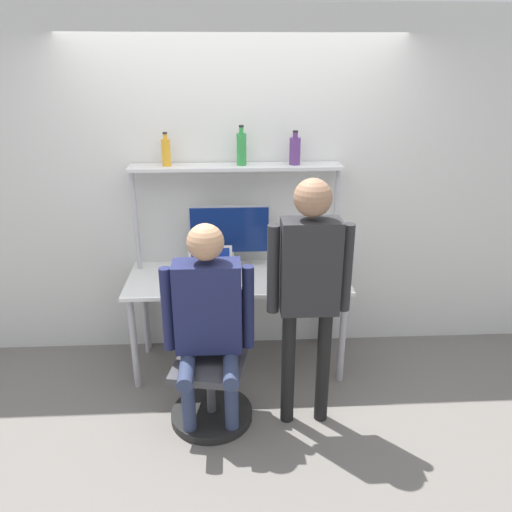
{
  "coord_description": "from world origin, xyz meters",
  "views": [
    {
      "loc": [
        -0.05,
        -3.14,
        2.31
      ],
      "look_at": [
        0.11,
        -0.11,
        1.12
      ],
      "focal_mm": 35.0,
      "sensor_mm": 36.0,
      "label": 1
    }
  ],
  "objects_px": {
    "office_chair": "(212,381)",
    "cell_phone": "(247,281)",
    "person_seated": "(208,312)",
    "monitor": "(230,234)",
    "person_standing": "(310,276)",
    "bottle_green": "(242,148)",
    "bottle_purple": "(295,150)",
    "bottle_amber": "(166,152)",
    "laptop": "(211,272)"
  },
  "relations": [
    {
      "from": "laptop",
      "to": "bottle_amber",
      "type": "xyz_separation_m",
      "value": [
        -0.31,
        0.26,
        0.85
      ]
    },
    {
      "from": "cell_phone",
      "to": "bottle_green",
      "type": "distance_m",
      "value": 0.98
    },
    {
      "from": "monitor",
      "to": "bottle_amber",
      "type": "relative_size",
      "value": 2.57
    },
    {
      "from": "cell_phone",
      "to": "bottle_green",
      "type": "bearing_deg",
      "value": 94.82
    },
    {
      "from": "office_chair",
      "to": "bottle_purple",
      "type": "bearing_deg",
      "value": 52.7
    },
    {
      "from": "person_seated",
      "to": "bottle_amber",
      "type": "distance_m",
      "value": 1.27
    },
    {
      "from": "bottle_amber",
      "to": "bottle_purple",
      "type": "relative_size",
      "value": 0.98
    },
    {
      "from": "person_standing",
      "to": "person_seated",
      "type": "bearing_deg",
      "value": 176.49
    },
    {
      "from": "office_chair",
      "to": "bottle_amber",
      "type": "bearing_deg",
      "value": 110.68
    },
    {
      "from": "monitor",
      "to": "laptop",
      "type": "relative_size",
      "value": 1.91
    },
    {
      "from": "monitor",
      "to": "person_standing",
      "type": "distance_m",
      "value": 1.01
    },
    {
      "from": "cell_phone",
      "to": "bottle_purple",
      "type": "relative_size",
      "value": 0.6
    },
    {
      "from": "laptop",
      "to": "bottle_green",
      "type": "relative_size",
      "value": 1.13
    },
    {
      "from": "bottle_amber",
      "to": "bottle_purple",
      "type": "xyz_separation_m",
      "value": [
        0.95,
        0.0,
        0.0
      ]
    },
    {
      "from": "monitor",
      "to": "person_seated",
      "type": "bearing_deg",
      "value": -99.82
    },
    {
      "from": "laptop",
      "to": "bottle_purple",
      "type": "xyz_separation_m",
      "value": [
        0.64,
        0.26,
        0.85
      ]
    },
    {
      "from": "laptop",
      "to": "bottle_green",
      "type": "height_order",
      "value": "bottle_green"
    },
    {
      "from": "cell_phone",
      "to": "person_seated",
      "type": "distance_m",
      "value": 0.64
    },
    {
      "from": "cell_phone",
      "to": "laptop",
      "type": "bearing_deg",
      "value": 171.6
    },
    {
      "from": "monitor",
      "to": "bottle_green",
      "type": "height_order",
      "value": "bottle_green"
    },
    {
      "from": "cell_phone",
      "to": "bottle_purple",
      "type": "xyz_separation_m",
      "value": [
        0.37,
        0.3,
        0.92
      ]
    },
    {
      "from": "monitor",
      "to": "laptop",
      "type": "bearing_deg",
      "value": -122.35
    },
    {
      "from": "monitor",
      "to": "person_standing",
      "type": "height_order",
      "value": "person_standing"
    },
    {
      "from": "person_standing",
      "to": "bottle_purple",
      "type": "distance_m",
      "value": 1.1
    },
    {
      "from": "office_chair",
      "to": "cell_phone",
      "type": "bearing_deg",
      "value": 63.51
    },
    {
      "from": "office_chair",
      "to": "person_standing",
      "type": "relative_size",
      "value": 0.54
    },
    {
      "from": "office_chair",
      "to": "person_standing",
      "type": "distance_m",
      "value": 1.02
    },
    {
      "from": "bottle_amber",
      "to": "bottle_green",
      "type": "relative_size",
      "value": 0.84
    },
    {
      "from": "bottle_amber",
      "to": "office_chair",
      "type": "bearing_deg",
      "value": -69.32
    },
    {
      "from": "laptop",
      "to": "bottle_purple",
      "type": "distance_m",
      "value": 1.1
    },
    {
      "from": "bottle_green",
      "to": "laptop",
      "type": "bearing_deg",
      "value": -133.34
    },
    {
      "from": "person_seated",
      "to": "person_standing",
      "type": "xyz_separation_m",
      "value": [
        0.63,
        -0.04,
        0.25
      ]
    },
    {
      "from": "bottle_amber",
      "to": "bottle_green",
      "type": "xyz_separation_m",
      "value": [
        0.55,
        0.0,
        0.02
      ]
    },
    {
      "from": "cell_phone",
      "to": "office_chair",
      "type": "bearing_deg",
      "value": -116.49
    },
    {
      "from": "monitor",
      "to": "bottle_green",
      "type": "xyz_separation_m",
      "value": [
        0.1,
        0.03,
        0.65
      ]
    },
    {
      "from": "person_seated",
      "to": "bottle_green",
      "type": "relative_size",
      "value": 4.82
    },
    {
      "from": "office_chair",
      "to": "monitor",
      "type": "bearing_deg",
      "value": 80.19
    },
    {
      "from": "monitor",
      "to": "bottle_amber",
      "type": "xyz_separation_m",
      "value": [
        -0.45,
        0.03,
        0.63
      ]
    },
    {
      "from": "cell_phone",
      "to": "person_standing",
      "type": "bearing_deg",
      "value": -59.34
    },
    {
      "from": "office_chair",
      "to": "bottle_purple",
      "type": "relative_size",
      "value": 3.64
    },
    {
      "from": "cell_phone",
      "to": "bottle_purple",
      "type": "distance_m",
      "value": 1.03
    },
    {
      "from": "cell_phone",
      "to": "person_standing",
      "type": "relative_size",
      "value": 0.09
    },
    {
      "from": "monitor",
      "to": "cell_phone",
      "type": "height_order",
      "value": "monitor"
    },
    {
      "from": "cell_phone",
      "to": "monitor",
      "type": "bearing_deg",
      "value": 114.58
    },
    {
      "from": "laptop",
      "to": "cell_phone",
      "type": "distance_m",
      "value": 0.28
    },
    {
      "from": "laptop",
      "to": "person_standing",
      "type": "bearing_deg",
      "value": -45.72
    },
    {
      "from": "laptop",
      "to": "office_chair",
      "type": "relative_size",
      "value": 0.36
    },
    {
      "from": "person_seated",
      "to": "person_standing",
      "type": "bearing_deg",
      "value": -3.51
    },
    {
      "from": "bottle_purple",
      "to": "bottle_green",
      "type": "height_order",
      "value": "bottle_green"
    },
    {
      "from": "monitor",
      "to": "cell_phone",
      "type": "bearing_deg",
      "value": -65.42
    }
  ]
}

